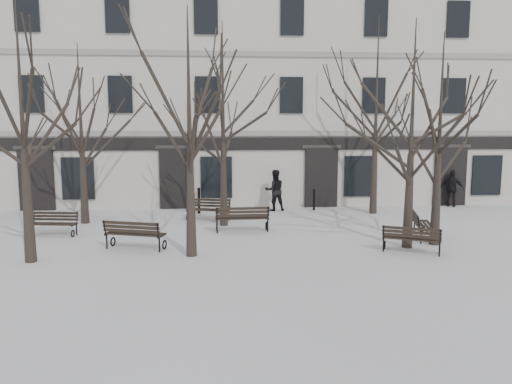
{
  "coord_description": "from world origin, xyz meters",
  "views": [
    {
      "loc": [
        -1.47,
        -15.96,
        4.03
      ],
      "look_at": [
        -0.06,
        3.0,
        1.44
      ],
      "focal_mm": 35.0,
      "sensor_mm": 36.0,
      "label": 1
    }
  ],
  "objects": [
    {
      "name": "bollard_a",
      "position": [
        -2.4,
        6.58,
        0.63
      ],
      "size": [
        0.15,
        0.15,
        1.18
      ],
      "color": "black",
      "rests_on": "ground"
    },
    {
      "name": "tree_6",
      "position": [
        5.52,
        5.99,
        5.48
      ],
      "size": [
        6.14,
        6.14,
        8.77
      ],
      "color": "black",
      "rests_on": "ground"
    },
    {
      "name": "bench_0",
      "position": [
        -7.51,
        2.37,
        0.47
      ],
      "size": [
        1.76,
        0.84,
        0.86
      ],
      "rotation": [
        0.0,
        0.0,
        -0.13
      ],
      "color": "black",
      "rests_on": "ground"
    },
    {
      "name": "tree_3",
      "position": [
        5.76,
        0.01,
        4.36
      ],
      "size": [
        4.88,
        4.88,
        6.97
      ],
      "color": "black",
      "rests_on": "ground"
    },
    {
      "name": "bench_3",
      "position": [
        -1.93,
        4.81,
        0.49
      ],
      "size": [
        1.9,
        1.08,
        0.91
      ],
      "rotation": [
        0.0,
        0.0,
        -0.25
      ],
      "color": "black",
      "rests_on": "ground"
    },
    {
      "name": "pedestrian_c",
      "position": [
        9.93,
        7.49,
        0.0
      ],
      "size": [
        1.14,
        0.94,
        1.81
      ],
      "primitive_type": "imported",
      "rotation": [
        0.0,
        0.0,
        2.58
      ],
      "color": "black",
      "rests_on": "ground"
    },
    {
      "name": "bench_1",
      "position": [
        -4.22,
        0.05,
        0.53
      ],
      "size": [
        2.05,
        1.26,
        0.98
      ],
      "rotation": [
        0.0,
        0.0,
        2.83
      ],
      "color": "black",
      "rests_on": "ground"
    },
    {
      "name": "bench_4",
      "position": [
        -0.62,
        2.45,
        0.55
      ],
      "size": [
        2.03,
        0.79,
        1.01
      ],
      "rotation": [
        0.0,
        0.0,
        3.17
      ],
      "color": "black",
      "rests_on": "ground"
    },
    {
      "name": "building",
      "position": [
        0.0,
        12.96,
        5.52
      ],
      "size": [
        40.4,
        10.2,
        11.4
      ],
      "color": "beige",
      "rests_on": "ground"
    },
    {
      "name": "pedestrian_b",
      "position": [
        1.12,
        7.02,
        0.0
      ],
      "size": [
        1.04,
        0.87,
        1.93
      ],
      "primitive_type": "imported",
      "rotation": [
        0.0,
        0.0,
        3.3
      ],
      "color": "black",
      "rests_on": "ground"
    },
    {
      "name": "bench_2",
      "position": [
        4.53,
        -1.08,
        0.48
      ],
      "size": [
        1.85,
        1.31,
        0.89
      ],
      "rotation": [
        0.0,
        0.0,
        2.71
      ],
      "color": "black",
      "rests_on": "ground"
    },
    {
      "name": "tree_4",
      "position": [
        -6.97,
        4.62,
        4.5
      ],
      "size": [
        5.04,
        5.04,
        7.2
      ],
      "color": "black",
      "rests_on": "ground"
    },
    {
      "name": "tree_1",
      "position": [
        -2.34,
        -0.86,
        4.66
      ],
      "size": [
        5.22,
        5.22,
        7.45
      ],
      "color": "black",
      "rests_on": "ground"
    },
    {
      "name": "tree_0",
      "position": [
        -7.04,
        -1.19,
        4.8
      ],
      "size": [
        5.37,
        5.37,
        7.68
      ],
      "color": "black",
      "rests_on": "ground"
    },
    {
      "name": "bollard_b",
      "position": [
        2.99,
        7.02,
        0.54
      ],
      "size": [
        0.13,
        0.13,
        1.02
      ],
      "color": "black",
      "rests_on": "ground"
    },
    {
      "name": "ground",
      "position": [
        0.0,
        0.0,
        0.0
      ],
      "size": [
        100.0,
        100.0,
        0.0
      ],
      "primitive_type": "plane",
      "color": "silver",
      "rests_on": "ground"
    },
    {
      "name": "tree_5",
      "position": [
        -1.3,
        3.76,
        4.96
      ],
      "size": [
        5.55,
        5.55,
        7.94
      ],
      "color": "black",
      "rests_on": "ground"
    },
    {
      "name": "bench_5",
      "position": [
        5.69,
        0.94,
        0.51
      ],
      "size": [
        1.13,
        1.97,
        0.94
      ],
      "rotation": [
        0.0,
        0.0,
        1.31
      ],
      "color": "black",
      "rests_on": "ground"
    },
    {
      "name": "tree_2",
      "position": [
        4.69,
        -0.33,
        4.58
      ],
      "size": [
        5.13,
        5.13,
        7.33
      ],
      "color": "black",
      "rests_on": "ground"
    }
  ]
}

